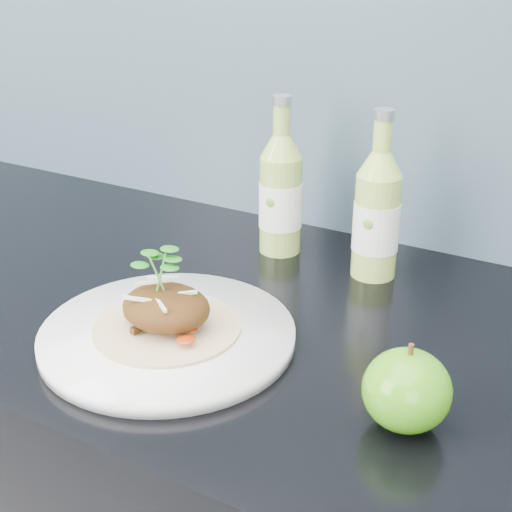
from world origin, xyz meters
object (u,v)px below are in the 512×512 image
(green_apple, at_px, (407,390))
(cider_bottle_left, at_px, (281,195))
(dinner_plate, at_px, (168,335))
(cider_bottle_right, at_px, (377,215))

(green_apple, bearing_deg, cider_bottle_left, 134.27)
(dinner_plate, relative_size, green_apple, 3.90)
(green_apple, distance_m, cider_bottle_right, 0.33)
(green_apple, bearing_deg, cider_bottle_right, 116.52)
(cider_bottle_left, height_order, cider_bottle_right, same)
(dinner_plate, distance_m, cider_bottle_right, 0.32)
(cider_bottle_right, bearing_deg, dinner_plate, -98.41)
(dinner_plate, xyz_separation_m, cider_bottle_left, (-0.01, 0.29, 0.08))
(dinner_plate, bearing_deg, green_apple, -2.49)
(green_apple, xyz_separation_m, cider_bottle_left, (-0.29, 0.30, 0.05))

